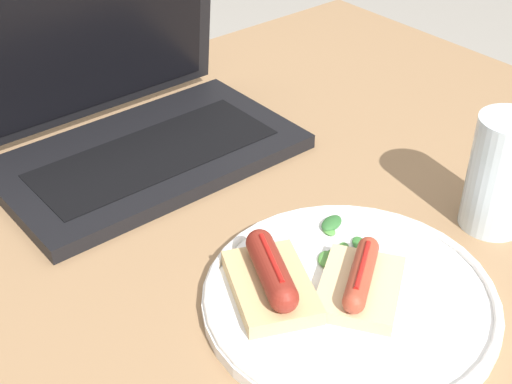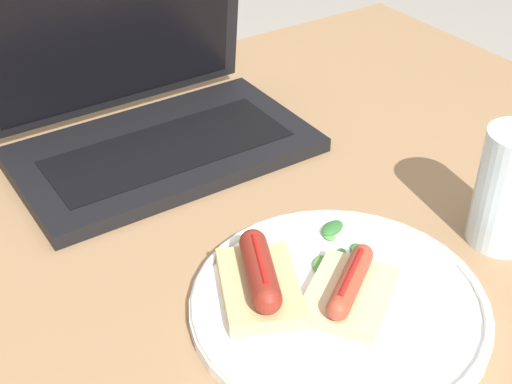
{
  "view_description": "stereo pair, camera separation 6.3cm",
  "coord_description": "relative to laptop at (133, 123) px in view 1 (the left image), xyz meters",
  "views": [
    {
      "loc": [
        -0.37,
        -0.49,
        1.21
      ],
      "look_at": [
        0.01,
        -0.03,
        0.79
      ],
      "focal_mm": 50.0,
      "sensor_mm": 36.0,
      "label": 1
    },
    {
      "loc": [
        -0.32,
        -0.52,
        1.21
      ],
      "look_at": [
        0.01,
        -0.03,
        0.79
      ],
      "focal_mm": 50.0,
      "sensor_mm": 36.0,
      "label": 2
    }
  ],
  "objects": [
    {
      "name": "sausage_toast_left",
      "position": [
        0.02,
        -0.37,
        -0.01
      ],
      "size": [
        0.12,
        0.11,
        0.04
      ],
      "rotation": [
        0.0,
        0.0,
        0.59
      ],
      "color": "#D6B784",
      "rests_on": "plate"
    },
    {
      "name": "sausage_toast_middle",
      "position": [
        -0.05,
        -0.32,
        -0.01
      ],
      "size": [
        0.11,
        0.13,
        0.05
      ],
      "rotation": [
        0.0,
        0.0,
        1.15
      ],
      "color": "tan",
      "rests_on": "plate"
    },
    {
      "name": "salad_pile",
      "position": [
        0.05,
        -0.3,
        -0.02
      ],
      "size": [
        0.07,
        0.07,
        0.01
      ],
      "color": "#2D662D",
      "rests_on": "plate"
    },
    {
      "name": "desk",
      "position": [
        -0.0,
        -0.21,
        -0.12
      ],
      "size": [
        1.18,
        0.87,
        0.73
      ],
      "color": "#93704C",
      "rests_on": "ground_plane"
    },
    {
      "name": "laptop",
      "position": [
        0.0,
        0.0,
        0.0
      ],
      "size": [
        0.36,
        0.24,
        0.22
      ],
      "color": "black",
      "rests_on": "desk"
    },
    {
      "name": "plate",
      "position": [
        0.01,
        -0.37,
        -0.03
      ],
      "size": [
        0.28,
        0.28,
        0.02
      ],
      "color": "white",
      "rests_on": "desk"
    },
    {
      "name": "drinking_glass",
      "position": [
        0.22,
        -0.38,
        0.02
      ],
      "size": [
        0.07,
        0.07,
        0.13
      ],
      "color": "silver",
      "rests_on": "desk"
    }
  ]
}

